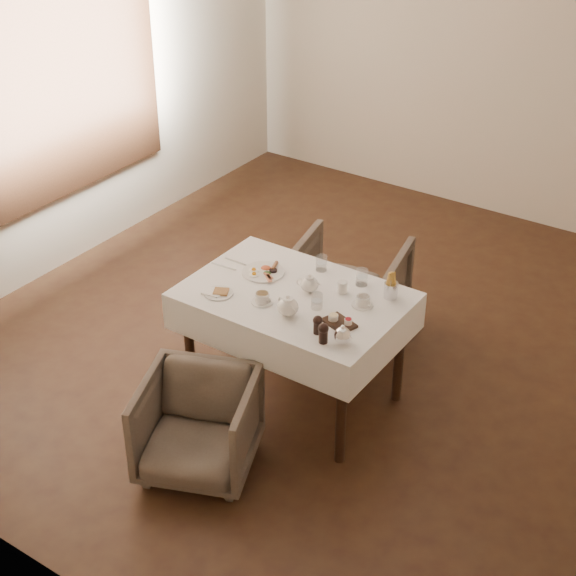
% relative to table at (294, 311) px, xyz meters
% --- Properties ---
extents(room, '(5.00, 5.00, 5.00)m').
position_rel_table_xyz_m(room, '(-2.42, 0.68, 0.96)').
color(room, black).
rests_on(room, ground).
extents(table, '(1.28, 0.88, 0.75)m').
position_rel_table_xyz_m(table, '(0.00, 0.00, 0.00)').
color(table, black).
rests_on(table, ground).
extents(armchair_near, '(0.80, 0.81, 0.57)m').
position_rel_table_xyz_m(armchair_near, '(-0.09, -0.82, -0.35)').
color(armchair_near, '#50443A').
rests_on(armchair_near, ground).
extents(armchair_far, '(0.85, 0.87, 0.67)m').
position_rel_table_xyz_m(armchair_far, '(-0.10, 0.81, -0.30)').
color(armchair_far, '#50443A').
rests_on(armchair_far, ground).
extents(breakfast_plate, '(0.26, 0.26, 0.03)m').
position_rel_table_xyz_m(breakfast_plate, '(-0.29, 0.10, 0.13)').
color(breakfast_plate, white).
rests_on(breakfast_plate, table).
extents(side_plate, '(0.18, 0.17, 0.02)m').
position_rel_table_xyz_m(side_plate, '(-0.37, -0.25, 0.12)').
color(side_plate, white).
rests_on(side_plate, table).
extents(teapot_centre, '(0.17, 0.15, 0.12)m').
position_rel_table_xyz_m(teapot_centre, '(0.06, 0.07, 0.17)').
color(teapot_centre, white).
rests_on(teapot_centre, table).
extents(teapot_front, '(0.20, 0.18, 0.13)m').
position_rel_table_xyz_m(teapot_front, '(0.10, -0.22, 0.18)').
color(teapot_front, white).
rests_on(teapot_front, table).
extents(creamer, '(0.08, 0.08, 0.07)m').
position_rel_table_xyz_m(creamer, '(0.22, 0.17, 0.15)').
color(creamer, white).
rests_on(creamer, table).
extents(teacup_near, '(0.13, 0.13, 0.06)m').
position_rel_table_xyz_m(teacup_near, '(-0.10, -0.18, 0.15)').
color(teacup_near, white).
rests_on(teacup_near, table).
extents(teacup_far, '(0.13, 0.13, 0.06)m').
position_rel_table_xyz_m(teacup_far, '(0.39, 0.11, 0.15)').
color(teacup_far, white).
rests_on(teacup_far, table).
extents(glass_left, '(0.08, 0.08, 0.10)m').
position_rel_table_xyz_m(glass_left, '(-0.02, 0.32, 0.17)').
color(glass_left, silver).
rests_on(glass_left, table).
extents(glass_mid, '(0.08, 0.08, 0.09)m').
position_rel_table_xyz_m(glass_mid, '(0.19, -0.06, 0.16)').
color(glass_mid, silver).
rests_on(glass_mid, table).
extents(glass_right, '(0.07, 0.07, 0.10)m').
position_rel_table_xyz_m(glass_right, '(0.27, 0.31, 0.17)').
color(glass_right, silver).
rests_on(glass_right, table).
extents(condiment_board, '(0.21, 0.17, 0.05)m').
position_rel_table_xyz_m(condiment_board, '(0.38, -0.13, 0.13)').
color(condiment_board, black).
rests_on(condiment_board, table).
extents(pepper_mill_left, '(0.06, 0.06, 0.11)m').
position_rel_table_xyz_m(pepper_mill_left, '(0.33, -0.27, 0.17)').
color(pepper_mill_left, black).
rests_on(pepper_mill_left, table).
extents(pepper_mill_right, '(0.07, 0.07, 0.12)m').
position_rel_table_xyz_m(pepper_mill_right, '(0.40, -0.33, 0.18)').
color(pepper_mill_right, black).
rests_on(pepper_mill_right, table).
extents(silver_pot, '(0.14, 0.12, 0.12)m').
position_rel_table_xyz_m(silver_pot, '(0.50, -0.28, 0.18)').
color(silver_pot, white).
rests_on(silver_pot, table).
extents(fries_cup, '(0.08, 0.08, 0.17)m').
position_rel_table_xyz_m(fries_cup, '(0.48, 0.28, 0.19)').
color(fries_cup, silver).
rests_on(fries_cup, table).
extents(cutlery_fork, '(0.18, 0.02, 0.00)m').
position_rel_table_xyz_m(cutlery_fork, '(-0.51, 0.11, 0.12)').
color(cutlery_fork, silver).
rests_on(cutlery_fork, table).
extents(cutlery_knife, '(0.18, 0.03, 0.00)m').
position_rel_table_xyz_m(cutlery_knife, '(-0.54, 0.02, 0.12)').
color(cutlery_knife, silver).
rests_on(cutlery_knife, table).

